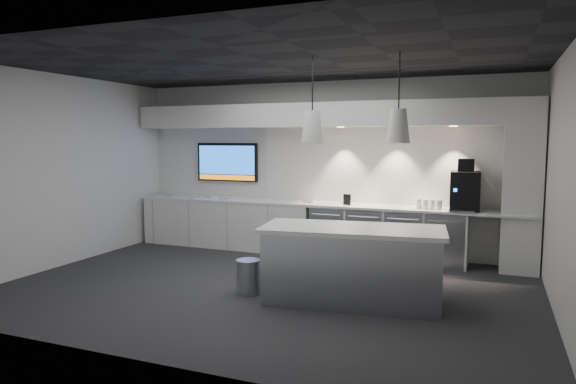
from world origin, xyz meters
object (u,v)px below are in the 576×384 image
at_px(island, 352,264).
at_px(bin, 248,277).
at_px(coffee_machine, 465,189).
at_px(wall_tv, 227,162).

distance_m(island, bin, 1.37).
distance_m(island, coffee_machine, 2.73).
bearing_deg(island, bin, 179.01).
height_order(island, bin, island).
xyz_separation_m(island, bin, (-1.34, -0.15, -0.25)).
xyz_separation_m(wall_tv, bin, (1.79, -2.75, -1.34)).
bearing_deg(bin, wall_tv, 123.04).
height_order(wall_tv, island, wall_tv).
xyz_separation_m(wall_tv, coffee_machine, (4.30, -0.25, -0.33)).
relative_size(wall_tv, bin, 2.82).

